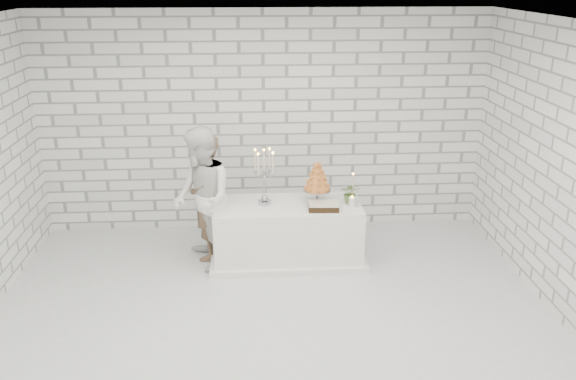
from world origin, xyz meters
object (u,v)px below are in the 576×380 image
(groom, at_px, (206,198))
(croquembouche, at_px, (317,182))
(bride, at_px, (202,199))
(candelabra, at_px, (264,177))
(cake_table, at_px, (288,232))

(groom, height_order, croquembouche, groom)
(bride, distance_m, candelabra, 0.79)
(croquembouche, bearing_deg, bride, -174.88)
(candelabra, distance_m, croquembouche, 0.65)
(candelabra, bearing_deg, groom, 169.28)
(groom, bearing_deg, candelabra, 77.81)
(bride, bearing_deg, candelabra, 80.12)
(groom, distance_m, bride, 0.25)
(cake_table, distance_m, candelabra, 0.78)
(cake_table, xyz_separation_m, groom, (-1.00, 0.16, 0.42))
(groom, xyz_separation_m, bride, (-0.03, -0.23, 0.08))
(croquembouche, bearing_deg, cake_table, -171.64)
(bride, height_order, croquembouche, bride)
(cake_table, height_order, candelabra, candelabra)
(croquembouche, bearing_deg, candelabra, -177.50)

